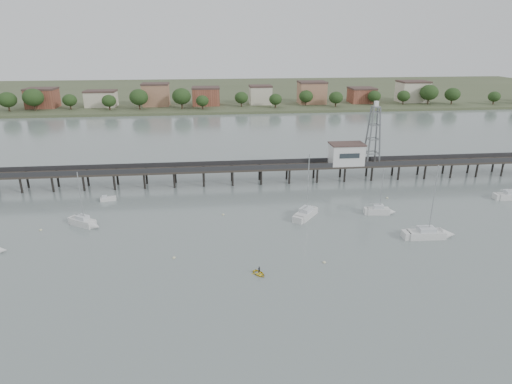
% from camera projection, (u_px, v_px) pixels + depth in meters
% --- Properties ---
extents(ground_plane, '(500.00, 500.00, 0.00)m').
position_uv_depth(ground_plane, '(291.00, 347.00, 49.68)').
color(ground_plane, slate).
rests_on(ground_plane, ground).
extents(pier, '(150.00, 5.00, 5.50)m').
position_uv_depth(pier, '(246.00, 168.00, 104.48)').
color(pier, '#2D2823').
rests_on(pier, ground).
extents(pier_building, '(8.40, 5.40, 5.30)m').
position_uv_depth(pier_building, '(346.00, 154.00, 106.02)').
color(pier_building, silver).
rests_on(pier_building, ground).
extents(lattice_tower, '(3.20, 3.20, 15.50)m').
position_uv_depth(lattice_tower, '(373.00, 136.00, 105.16)').
color(lattice_tower, slate).
rests_on(lattice_tower, ground).
extents(sailboat_b, '(6.69, 5.27, 11.22)m').
position_uv_depth(sailboat_b, '(87.00, 223.00, 81.10)').
color(sailboat_b, silver).
rests_on(sailboat_b, ground).
extents(sailboat_d, '(8.78, 2.85, 14.32)m').
position_uv_depth(sailboat_d, '(433.00, 234.00, 76.62)').
color(sailboat_d, silver).
rests_on(sailboat_d, ground).
extents(sailboat_c, '(7.06, 7.94, 13.64)m').
position_uv_depth(sailboat_c, '(309.00, 212.00, 86.35)').
color(sailboat_c, silver).
rests_on(sailboat_c, ground).
extents(sailboat_f, '(6.05, 2.39, 9.96)m').
position_uv_depth(sailboat_f, '(382.00, 211.00, 86.76)').
color(sailboat_f, silver).
rests_on(sailboat_f, ground).
extents(white_tender, '(3.53, 1.97, 1.29)m').
position_uv_depth(white_tender, '(108.00, 199.00, 94.03)').
color(white_tender, silver).
rests_on(white_tender, ground).
extents(yellow_dinghy, '(1.75, 1.34, 2.44)m').
position_uv_depth(yellow_dinghy, '(259.00, 274.00, 64.81)').
color(yellow_dinghy, yellow).
rests_on(yellow_dinghy, ground).
extents(dinghy_occupant, '(0.71, 1.18, 0.27)m').
position_uv_depth(dinghy_occupant, '(259.00, 274.00, 64.81)').
color(dinghy_occupant, black).
rests_on(dinghy_occupant, ground).
extents(mooring_buoys, '(90.62, 27.46, 0.39)m').
position_uv_depth(mooring_buoys, '(283.00, 230.00, 79.67)').
color(mooring_buoys, beige).
rests_on(mooring_buoys, ground).
extents(far_shore, '(500.00, 170.00, 10.40)m').
position_uv_depth(far_shore, '(223.00, 92.00, 273.34)').
color(far_shore, '#475133').
rests_on(far_shore, ground).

